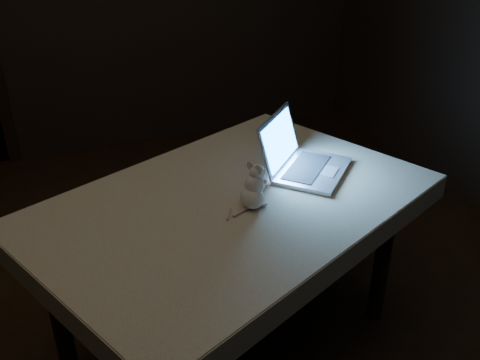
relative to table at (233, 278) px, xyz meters
name	(u,v)px	position (x,y,z in m)	size (l,w,h in m)	color
table	(233,278)	(0.00, 0.00, 0.00)	(1.45, 0.93, 0.78)	black
tablecloth	(254,207)	(0.09, -0.02, 0.35)	(1.55, 1.03, 0.10)	beige
laptop	(315,147)	(0.40, 0.08, 0.52)	(0.36, 0.31, 0.24)	#B6B5BA
plush_mouse	(252,186)	(0.05, -0.09, 0.49)	(0.13, 0.13, 0.18)	white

